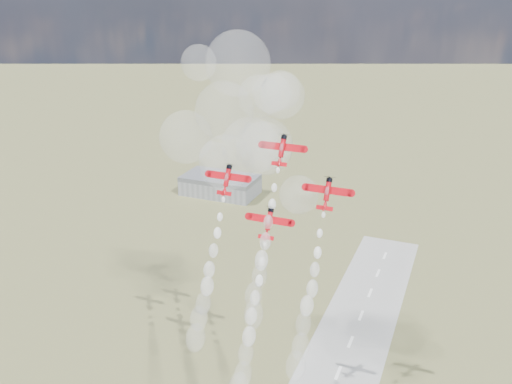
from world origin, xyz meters
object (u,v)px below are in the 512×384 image
Objects in this scene: plane_left at (227,179)px; plane_slot at (269,223)px; plane_lead at (282,150)px; plane_right at (327,193)px; hangar at (220,185)px.

plane_left reaches higher than plane_slot.
plane_lead is 1.00× the size of plane_right.
plane_right is at bearing 18.45° from plane_slot.
plane_left is at bearing 161.55° from plane_slot.
plane_lead is 18.59m from plane_left.
plane_lead is at bearing 18.45° from plane_left.
plane_slot is (-15.23, -5.08, -9.37)m from plane_right.
hangar is 209.21m from plane_left.
hangar is 3.83× the size of plane_left.
plane_left is at bearing 180.00° from plane_right.
plane_right is (30.45, 0.00, 0.00)m from plane_left.
plane_lead is 21.32m from plane_slot.
plane_left is 18.59m from plane_slot.
plane_lead is 1.00× the size of plane_left.
plane_right is 18.59m from plane_slot.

